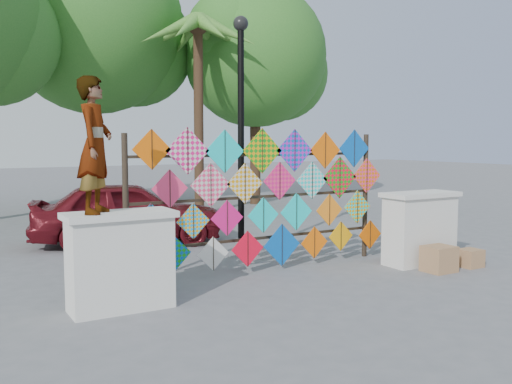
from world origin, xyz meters
TOP-DOWN VIEW (x-y plane):
  - ground at (0.00, 0.00)m, footprint 80.00×80.00m
  - parapet_left at (-2.70, -0.20)m, footprint 1.40×0.65m
  - parapet_right at (2.70, -0.20)m, footprint 1.40×0.65m
  - kite_rack at (0.08, 0.73)m, footprint 4.91×0.24m
  - tree_mid at (0.11, 11.03)m, footprint 6.30×5.60m
  - tree_east at (5.09, 9.53)m, footprint 5.40×4.80m
  - palm_tree at (2.20, 8.00)m, footprint 3.62×3.62m
  - vendor_woman at (-2.99, -0.20)m, footprint 0.68×0.74m
  - sedan at (-1.14, 4.34)m, footprint 4.23×2.57m
  - lamppost at (0.30, 2.00)m, footprint 0.28×0.28m
  - cardboard_box_near at (2.53, -0.80)m, footprint 0.49×0.43m
  - cardboard_box_far at (3.27, -0.83)m, footprint 0.37×0.34m

SIDE VIEW (x-z plane):
  - ground at x=0.00m, z-range 0.00..0.00m
  - cardboard_box_far at x=3.27m, z-range 0.00..0.31m
  - cardboard_box_near at x=2.53m, z-range 0.00..0.43m
  - parapet_left at x=-2.70m, z-range 0.01..1.29m
  - parapet_right at x=2.70m, z-range 0.01..1.29m
  - sedan at x=-1.14m, z-range 0.00..1.35m
  - kite_rack at x=0.08m, z-range 0.06..2.45m
  - vendor_woman at x=-2.99m, z-range 1.28..2.99m
  - lamppost at x=0.30m, z-range 0.46..4.92m
  - palm_tree at x=2.20m, z-range 2.04..7.87m
  - tree_east at x=5.09m, z-range 1.28..8.69m
  - tree_mid at x=0.11m, z-range 1.47..10.08m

